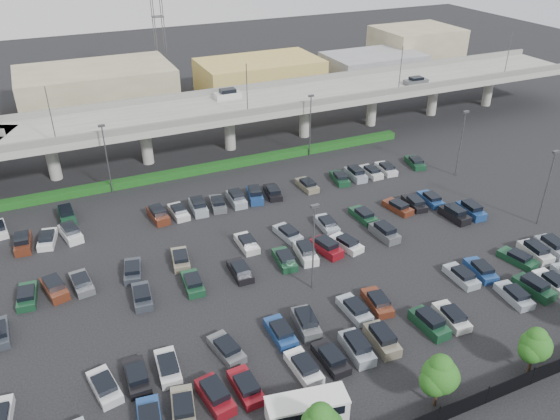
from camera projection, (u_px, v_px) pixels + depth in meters
name	position (u px, v px, depth m)	size (l,w,h in m)	color
ground	(282.00, 250.00, 65.66)	(280.00, 280.00, 0.00)	black
overpass	(198.00, 114.00, 87.58)	(150.00, 13.00, 15.80)	gray
hedge	(215.00, 167.00, 85.24)	(66.00, 1.60, 1.10)	#103A12
tree_row	(428.00, 381.00, 43.13)	(65.07, 3.66, 5.94)	#332316
shuttle_bus	(307.00, 408.00, 43.76)	(6.95, 3.42, 2.14)	white
parked_cars	(292.00, 261.00, 62.68)	(63.05, 41.63, 1.67)	#572617
light_poles	(242.00, 205.00, 62.71)	(66.90, 48.38, 10.30)	#4A4A4F
distant_buildings	(215.00, 78.00, 117.34)	(138.00, 24.00, 9.00)	gray
comm_tower	(157.00, 14.00, 118.19)	(2.40, 2.40, 30.00)	#4A4A4F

